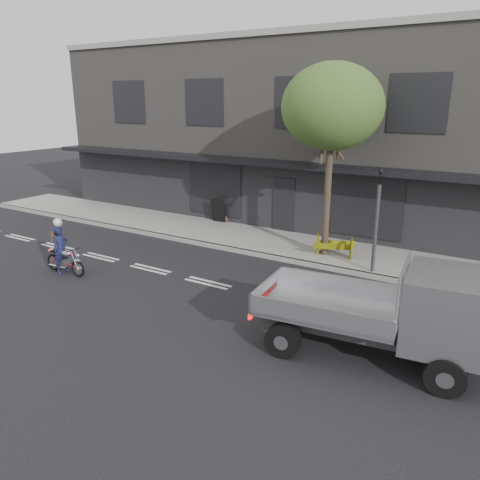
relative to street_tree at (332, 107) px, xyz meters
name	(u,v)px	position (x,y,z in m)	size (l,w,h in m)	color
ground	(208,283)	(-2.20, -4.20, -5.28)	(80.00, 80.00, 0.00)	black
sidewalk	(276,243)	(-2.20, 0.50, -5.20)	(32.00, 3.20, 0.15)	gray
kerb	(257,254)	(-2.20, -1.10, -5.20)	(32.00, 0.20, 0.15)	gray
building_main	(340,132)	(-2.20, 7.10, -1.28)	(26.00, 10.00, 8.00)	slate
street_tree	(332,107)	(0.00, 0.00, 0.00)	(3.40, 3.40, 6.74)	#382B21
traffic_light_pole	(376,227)	(2.00, -0.85, -3.63)	(0.12, 0.12, 3.50)	#2D2D30
motorcycle	(65,260)	(-6.72, -5.95, -4.81)	(1.78, 0.52, 0.91)	black
rider	(61,250)	(-6.87, -5.95, -4.48)	(0.58, 0.38, 1.59)	#16193D
flatbed_ute	(426,311)	(4.47, -5.72, -3.97)	(5.13, 2.50, 2.29)	black
construction_barrier	(332,247)	(0.37, -0.20, -4.75)	(1.33, 0.53, 0.75)	#D7D40B
sandwich_board	(218,211)	(-5.87, 1.80, -4.59)	(0.67, 0.45, 1.07)	black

